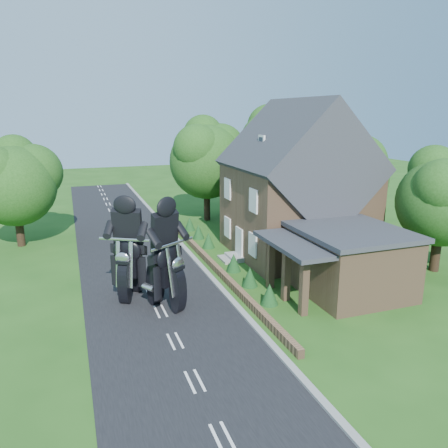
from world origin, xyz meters
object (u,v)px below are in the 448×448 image
object	(u,v)px
motorcycle_follow	(131,283)
house	(296,190)
motorcycle_lead	(167,292)
garden_wall	(213,265)
annex	(347,259)

from	to	relation	value
motorcycle_follow	house	bearing A→B (deg)	-131.66
house	motorcycle_lead	distance (m)	12.14
garden_wall	motorcycle_follow	bearing A→B (deg)	-151.81
motorcycle_lead	motorcycle_follow	size ratio (longest dim) A/B	1.03
annex	motorcycle_follow	xyz separation A→B (m)	(-10.96, 2.91, -0.96)
house	garden_wall	bearing A→B (deg)	-170.83
garden_wall	motorcycle_follow	world-z (taller)	motorcycle_follow
annex	motorcycle_follow	distance (m)	11.38
motorcycle_follow	motorcycle_lead	bearing A→B (deg)	158.53
house	annex	size ratio (longest dim) A/B	1.45
garden_wall	motorcycle_lead	bearing A→B (deg)	-129.61
garden_wall	house	world-z (taller)	house
garden_wall	motorcycle_follow	xyz separation A→B (m)	(-5.39, -2.89, 0.61)
house	annex	world-z (taller)	house
house	motorcycle_follow	xyz separation A→B (m)	(-11.58, -3.89, -3.53)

